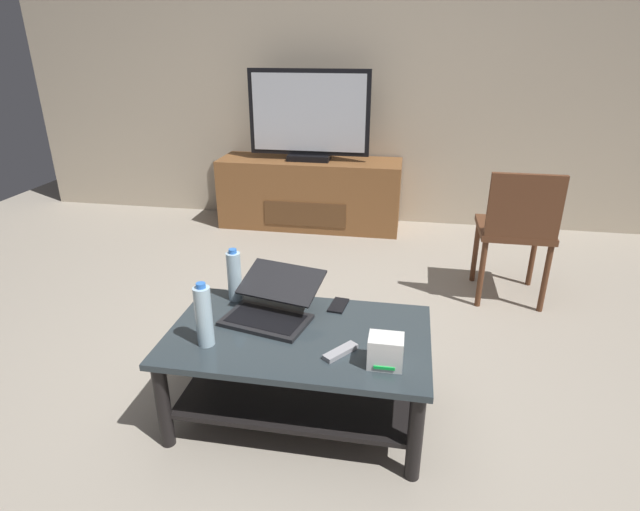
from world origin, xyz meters
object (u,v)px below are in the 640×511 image
Objects in this scene: cell_phone at (339,305)px; tv_remote at (340,352)px; laptop at (272,304)px; coffee_table at (299,358)px; water_bottle_near at (204,316)px; dining_chair at (517,227)px; router_box at (386,351)px; media_cabinet at (310,193)px; water_bottle_far at (234,276)px; television at (309,117)px.

cell_phone is 0.88× the size of tv_remote.
laptop is 3.27× the size of cell_phone.
water_bottle_near is (-0.36, -0.15, 0.26)m from coffee_table.
dining_chair is 1.65m from router_box.
media_cabinet reaches higher than router_box.
media_cabinet is at bearing 99.98° from coffee_table.
water_bottle_far is at bearing -87.97° from media_cabinet.
media_cabinet is at bearing 111.87° from cell_phone.
tv_remote is at bearing -76.27° from television.
television is 2.30m from water_bottle_far.
water_bottle_near is (0.09, -2.65, -0.42)m from television.
cell_phone is at bearing 1.61° from water_bottle_far.
laptop is at bearing 52.85° from water_bottle_near.
television reaches higher than media_cabinet.
laptop is 0.60m from router_box.
water_bottle_near reaches higher than laptop.
cell_phone is at bearing 40.08° from water_bottle_near.
water_bottle_near is 0.40m from water_bottle_far.
television is 2.38m from cell_phone.
coffee_table is 4.29× the size of water_bottle_far.
coffee_table is 0.27m from tv_remote.
cell_phone is at bearing -132.87° from dining_chair.
laptop is 0.32m from cell_phone.
water_bottle_near is at bearing -140.05° from tv_remote.
water_bottle_near is at bearing -88.07° from television.
laptop is 3.44× the size of router_box.
router_box is at bearing -73.05° from media_cabinet.
water_bottle_far is at bearing -176.19° from tv_remote.
router_box is (0.82, -2.69, 0.18)m from media_cabinet.
television is 2.45m from laptop.
water_bottle_far is (-0.74, 0.42, 0.06)m from router_box.
laptop is at bearing -82.89° from television.
dining_chair is at bearing -37.70° from television.
television is 7.80× the size of router_box.
cell_phone is (0.50, 0.01, -0.12)m from water_bottle_far.
media_cabinet is 11.48× the size of cell_phone.
television reaches higher than laptop.
water_bottle_far reaches higher than router_box.
router_box is at bearing 24.13° from tv_remote.
media_cabinet reaches higher than cell_phone.
cell_phone is (0.49, 0.41, -0.13)m from water_bottle_near.
water_bottle_far is at bearing -87.95° from television.
media_cabinet is (-0.44, 2.53, 0.01)m from coffee_table.
laptop reaches higher than cell_phone.
television reaches higher than water_bottle_near.
television is at bearing 97.11° from laptop.
media_cabinet reaches higher than laptop.
tv_remote is at bearing -35.90° from laptop.
media_cabinet is 1.55× the size of television.
water_bottle_far is at bearing 150.56° from router_box.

